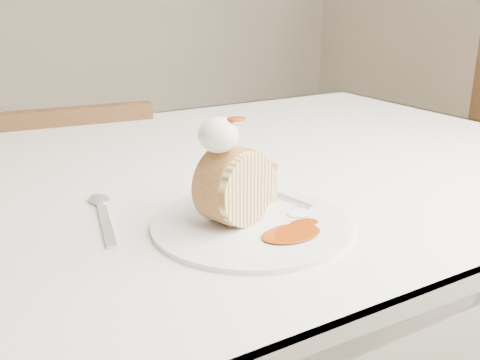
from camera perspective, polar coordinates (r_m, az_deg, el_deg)
table at (r=0.89m, az=-4.78°, el=-4.41°), size 1.40×0.90×0.75m
chair_far at (r=1.40m, az=-17.11°, el=-5.61°), size 0.41×0.41×0.79m
plate at (r=0.65m, az=1.21°, el=-4.71°), size 0.30×0.30×0.01m
roulade_slice at (r=0.63m, az=-0.54°, el=-0.64°), size 0.10×0.08×0.09m
cake_chunk at (r=0.70m, az=1.02°, el=-0.64°), size 0.06×0.06×0.04m
whipped_cream at (r=0.60m, az=-2.32°, el=4.84°), size 0.05×0.05×0.04m
caramel_drizzle at (r=0.60m, az=-0.39°, el=7.01°), size 0.02×0.02×0.01m
caramel_pool at (r=0.62m, az=5.46°, el=-5.69°), size 0.09×0.07×0.00m
fork at (r=0.72m, az=4.63°, el=-1.82°), size 0.05×0.14×0.00m
spoon at (r=0.67m, az=-14.07°, el=-4.66°), size 0.06×0.16×0.00m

